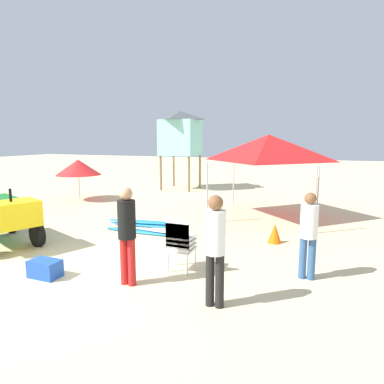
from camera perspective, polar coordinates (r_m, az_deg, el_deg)
ground at (r=7.22m, az=-19.13°, el=-12.88°), size 80.00×80.00×0.00m
utility_cart at (r=9.64m, az=-29.62°, el=-3.23°), size 2.81×2.07×1.50m
stacked_plastic_chairs at (r=6.70m, az=-2.07°, el=-8.17°), size 0.48×0.48×1.11m
surfboard_pile at (r=9.68m, az=-7.87°, el=-5.88°), size 2.56×0.68×0.32m
lifeguard_near_left at (r=5.27m, az=3.94°, el=-8.63°), size 0.32×0.32×1.79m
lifeguard_near_center at (r=6.14m, az=-10.94°, el=-6.16°), size 0.32×0.32×1.80m
lifeguard_near_right at (r=6.66m, az=19.13°, el=-6.10°), size 0.32×0.32×1.66m
popup_canopy at (r=11.50m, az=12.81°, el=7.30°), size 3.21×3.21×2.77m
lifeguard_tower at (r=17.68m, az=-1.95°, el=9.91°), size 1.98×1.98×4.03m
beach_umbrella_left at (r=15.24m, az=-18.67°, el=3.99°), size 1.90×1.90×1.76m
traffic_cone_near at (r=8.90m, az=13.81°, el=-6.79°), size 0.35×0.35×0.50m
cooler_box at (r=7.20m, az=-23.59°, el=-11.78°), size 0.59×0.37×0.33m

